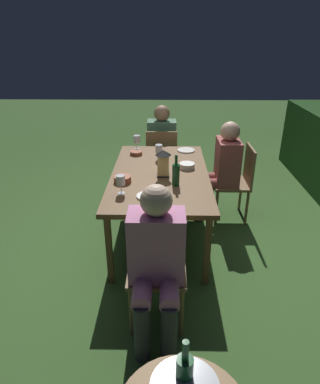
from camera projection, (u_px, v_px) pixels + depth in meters
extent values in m
plane|color=#385B28|center=(160.00, 233.00, 3.70)|extent=(16.00, 16.00, 0.00)
cube|color=brown|center=(160.00, 175.00, 3.39)|extent=(1.74, 0.97, 0.04)
cube|color=brown|center=(129.00, 177.00, 4.28)|extent=(0.05, 0.05, 0.68)
cube|color=brown|center=(109.00, 250.00, 2.84)|extent=(0.05, 0.05, 0.68)
cube|color=brown|center=(194.00, 177.00, 4.26)|extent=(0.05, 0.05, 0.68)
cube|color=brown|center=(207.00, 251.00, 2.82)|extent=(0.05, 0.05, 0.68)
cube|color=brown|center=(231.00, 183.00, 3.85)|extent=(0.42, 0.40, 0.03)
cube|color=brown|center=(249.00, 165.00, 3.75)|extent=(0.40, 0.03, 0.42)
cylinder|color=brown|center=(216.00, 208.00, 3.78)|extent=(0.03, 0.03, 0.42)
cylinder|color=brown|center=(213.00, 194.00, 4.11)|extent=(0.03, 0.03, 0.42)
cylinder|color=brown|center=(247.00, 208.00, 3.78)|extent=(0.03, 0.03, 0.42)
cylinder|color=brown|center=(240.00, 194.00, 4.10)|extent=(0.03, 0.03, 0.42)
cube|color=#9E4C47|center=(227.00, 162.00, 3.73)|extent=(0.38, 0.24, 0.50)
sphere|color=#D1A889|center=(230.00, 131.00, 3.58)|extent=(0.21, 0.21, 0.21)
cylinder|color=#9E4C47|center=(214.00, 184.00, 3.76)|extent=(0.13, 0.36, 0.13)
cylinder|color=#9E4C47|center=(212.00, 178.00, 3.92)|extent=(0.13, 0.36, 0.13)
cylinder|color=#333338|center=(199.00, 203.00, 3.86)|extent=(0.11, 0.11, 0.45)
cylinder|color=#333338|center=(198.00, 196.00, 4.02)|extent=(0.11, 0.11, 0.45)
cube|color=brown|center=(157.00, 271.00, 2.44)|extent=(0.40, 0.42, 0.03)
cube|color=brown|center=(157.00, 231.00, 2.51)|extent=(0.03, 0.40, 0.42)
cylinder|color=brown|center=(182.00, 312.00, 2.38)|extent=(0.03, 0.03, 0.42)
cylinder|color=brown|center=(131.00, 312.00, 2.38)|extent=(0.03, 0.03, 0.42)
cylinder|color=brown|center=(180.00, 280.00, 2.68)|extent=(0.03, 0.03, 0.42)
cylinder|color=brown|center=(135.00, 280.00, 2.69)|extent=(0.03, 0.03, 0.42)
cube|color=#C675A3|center=(156.00, 246.00, 2.27)|extent=(0.24, 0.38, 0.50)
sphere|color=beige|center=(156.00, 200.00, 2.12)|extent=(0.21, 0.21, 0.21)
cylinder|color=#C675A3|center=(169.00, 287.00, 2.24)|extent=(0.36, 0.13, 0.13)
cylinder|color=#C675A3|center=(143.00, 287.00, 2.25)|extent=(0.36, 0.13, 0.13)
cylinder|color=#333338|center=(169.00, 332.00, 2.20)|extent=(0.11, 0.11, 0.45)
cylinder|color=#333338|center=(142.00, 332.00, 2.20)|extent=(0.11, 0.11, 0.45)
cube|color=brown|center=(162.00, 159.00, 4.58)|extent=(0.40, 0.42, 0.03)
cube|color=brown|center=(161.00, 148.00, 4.31)|extent=(0.03, 0.40, 0.42)
cylinder|color=brown|center=(149.00, 170.00, 4.83)|extent=(0.03, 0.03, 0.42)
cylinder|color=brown|center=(174.00, 170.00, 4.83)|extent=(0.03, 0.03, 0.42)
cylinder|color=brown|center=(148.00, 179.00, 4.53)|extent=(0.03, 0.03, 0.42)
cylinder|color=brown|center=(175.00, 179.00, 4.52)|extent=(0.03, 0.03, 0.42)
cube|color=#4C7A5B|center=(162.00, 139.00, 4.52)|extent=(0.24, 0.38, 0.50)
sphere|color=#997051|center=(162.00, 113.00, 4.37)|extent=(0.21, 0.21, 0.21)
cylinder|color=#4C7A5B|center=(156.00, 152.00, 4.75)|extent=(0.36, 0.13, 0.13)
cylinder|color=#4C7A5B|center=(168.00, 152.00, 4.75)|extent=(0.36, 0.13, 0.13)
cylinder|color=#333338|center=(156.00, 164.00, 5.00)|extent=(0.11, 0.11, 0.45)
cylinder|color=#333338|center=(168.00, 164.00, 4.99)|extent=(0.11, 0.11, 0.45)
cube|color=black|center=(163.00, 175.00, 3.31)|extent=(0.12, 0.12, 0.01)
cube|color=#F9D17A|center=(163.00, 165.00, 3.26)|extent=(0.11, 0.11, 0.20)
cone|color=black|center=(163.00, 152.00, 3.21)|extent=(0.15, 0.15, 0.05)
cylinder|color=#144723|center=(176.00, 175.00, 3.07)|extent=(0.07, 0.07, 0.20)
cylinder|color=#144723|center=(176.00, 160.00, 3.01)|extent=(0.03, 0.03, 0.09)
cylinder|color=silver|center=(159.00, 159.00, 3.73)|extent=(0.06, 0.06, 0.00)
cylinder|color=silver|center=(159.00, 156.00, 3.72)|extent=(0.01, 0.01, 0.08)
cylinder|color=silver|center=(159.00, 149.00, 3.68)|extent=(0.08, 0.08, 0.08)
cylinder|color=maroon|center=(159.00, 151.00, 3.69)|extent=(0.07, 0.07, 0.03)
cylinder|color=silver|center=(137.00, 149.00, 4.06)|extent=(0.06, 0.06, 0.00)
cylinder|color=silver|center=(137.00, 146.00, 4.04)|extent=(0.01, 0.01, 0.08)
cylinder|color=silver|center=(137.00, 139.00, 4.01)|extent=(0.08, 0.08, 0.08)
cylinder|color=maroon|center=(137.00, 141.00, 4.02)|extent=(0.07, 0.07, 0.03)
cylinder|color=silver|center=(121.00, 193.00, 2.95)|extent=(0.06, 0.06, 0.00)
cylinder|color=silver|center=(121.00, 189.00, 2.93)|extent=(0.01, 0.01, 0.08)
cylinder|color=silver|center=(121.00, 180.00, 2.90)|extent=(0.08, 0.08, 0.08)
cylinder|color=maroon|center=(121.00, 183.00, 2.91)|extent=(0.07, 0.07, 0.03)
cylinder|color=white|center=(148.00, 196.00, 2.88)|extent=(0.20, 0.20, 0.01)
cylinder|color=white|center=(186.00, 150.00, 4.00)|extent=(0.21, 0.21, 0.01)
cylinder|color=#9E5138|center=(136.00, 153.00, 3.87)|extent=(0.14, 0.14, 0.04)
cylinder|color=#424C1E|center=(136.00, 152.00, 3.87)|extent=(0.12, 0.12, 0.01)
cylinder|color=#9E5138|center=(123.00, 179.00, 3.16)|extent=(0.16, 0.16, 0.06)
cylinder|color=tan|center=(123.00, 178.00, 3.16)|extent=(0.14, 0.14, 0.02)
cylinder|color=silver|center=(187.00, 166.00, 3.48)|extent=(0.16, 0.16, 0.05)
cylinder|color=#477533|center=(187.00, 165.00, 3.48)|extent=(0.13, 0.13, 0.02)
cylinder|color=#195128|center=(184.00, 374.00, 1.26)|extent=(0.07, 0.07, 0.16)
cylinder|color=#195128|center=(185.00, 351.00, 1.20)|extent=(0.03, 0.03, 0.09)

